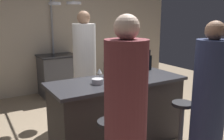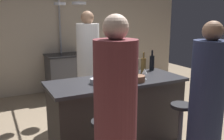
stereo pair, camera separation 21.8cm
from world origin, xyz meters
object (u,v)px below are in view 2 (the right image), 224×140
wine_bottle_white (136,67)px  mixing_bowl_steel (96,81)px  bar_stool_right (180,128)px  wine_bottle_amber (143,65)px  chef (88,69)px  stove_range (65,74)px  guest_left (115,125)px  mixing_bowl_wooden (137,79)px  wine_bottle_dark (152,63)px  wine_glass_near_right_guest (99,71)px  wine_glass_by_chef (145,72)px  guest_right (206,107)px  pepper_mill (105,70)px  mixing_bowl_ceramic (117,76)px

wine_bottle_white → mixing_bowl_steel: bearing=-172.9°
bar_stool_right → wine_bottle_amber: 1.01m
chef → wine_bottle_amber: chef is taller
stove_range → guest_left: bearing=-99.0°
mixing_bowl_steel → wine_bottle_white: bearing=7.1°
stove_range → mixing_bowl_wooden: mixing_bowl_wooden is taller
mixing_bowl_wooden → wine_bottle_dark: bearing=39.7°
wine_glass_near_right_guest → wine_glass_by_chef: size_ratio=1.00×
stove_range → wine_bottle_white: size_ratio=2.67×
guest_right → wine_glass_by_chef: guest_right is taller
chef → bar_stool_right: size_ratio=2.64×
wine_bottle_white → wine_glass_by_chef: size_ratio=2.29×
wine_glass_near_right_guest → pepper_mill: bearing=21.9°
bar_stool_right → wine_glass_by_chef: size_ratio=4.66×
wine_bottle_white → wine_glass_near_right_guest: wine_bottle_white is taller
pepper_mill → wine_glass_by_chef: 0.52m
guest_right → wine_glass_by_chef: (-0.20, 0.84, 0.23)m
stove_range → bar_stool_right: bearing=-80.0°
wine_glass_near_right_guest → mixing_bowl_ceramic: bearing=-21.2°
bar_stool_right → mixing_bowl_ceramic: (-0.52, 0.68, 0.57)m
bar_stool_right → wine_bottle_dark: wine_bottle_dark is taller
bar_stool_right → wine_bottle_white: size_ratio=2.04×
pepper_mill → stove_range: bearing=87.9°
wine_glass_near_right_guest → wine_glass_by_chef: 0.59m
chef → wine_bottle_white: size_ratio=5.37×
wine_bottle_white → mixing_bowl_ceramic: bearing=176.7°
mixing_bowl_wooden → wine_glass_near_right_guest: bearing=138.4°
chef → mixing_bowl_wooden: size_ratio=9.40×
wine_bottle_amber → mixing_bowl_steel: size_ratio=2.14×
pepper_mill → wine_bottle_amber: (0.59, -0.03, 0.01)m
wine_bottle_amber → mixing_bowl_steel: wine_bottle_amber is taller
wine_bottle_amber → mixing_bowl_steel: bearing=-166.8°
guest_left → bar_stool_right: (1.08, 0.36, -0.42)m
mixing_bowl_wooden → wine_bottle_white: bearing=60.5°
wine_bottle_amber → wine_glass_near_right_guest: size_ratio=2.09×
pepper_mill → wine_bottle_amber: 0.59m
wine_glass_near_right_guest → wine_bottle_amber: bearing=1.0°
bar_stool_right → wine_bottle_amber: size_ratio=2.22×
guest_left → mixing_bowl_ceramic: 1.18m
wine_bottle_dark → mixing_bowl_ceramic: (-0.72, -0.21, -0.08)m
wine_bottle_dark → mixing_bowl_wooden: size_ratio=1.61×
stove_range → mixing_bowl_ceramic: (0.02, -2.39, 0.49)m
chef → mixing_bowl_wooden: chef is taller
wine_bottle_amber → wine_glass_near_right_guest: 0.70m
stove_range → chef: chef is taller
wine_bottle_dark → bar_stool_right: bearing=-102.5°
wine_glass_near_right_guest → wine_glass_by_chef: same height
wine_glass_by_chef → mixing_bowl_steel: (-0.64, 0.10, -0.07)m
mixing_bowl_ceramic → mixing_bowl_steel: (-0.34, -0.10, -0.01)m
wine_bottle_amber → wine_bottle_dark: wine_bottle_dark is taller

